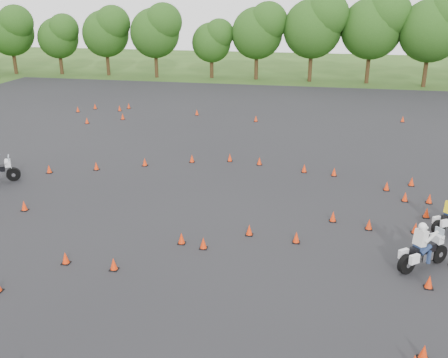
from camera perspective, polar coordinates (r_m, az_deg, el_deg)
ground at (r=20.40m, az=-2.20°, el=-7.02°), size 140.00×140.00×0.00m
asphalt_pad at (r=25.75m, az=0.86°, el=-0.97°), size 62.00×62.00×0.00m
treeline at (r=53.26m, az=10.27°, el=14.88°), size 86.79×31.88×10.32m
traffic_cones at (r=24.79m, az=1.07°, el=-1.28°), size 32.79×33.19×0.45m
rider_white at (r=19.45m, az=22.01°, el=-7.05°), size 2.28×2.05×1.82m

